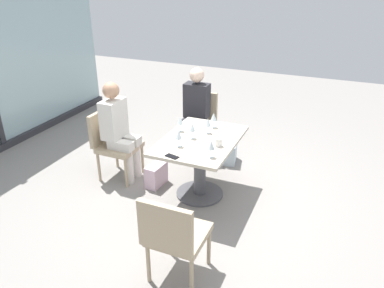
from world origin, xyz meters
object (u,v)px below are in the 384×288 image
(handbag_0, at_px, (230,153))
(handbag_1, at_px, (156,175))
(dining_table_main, at_px, (200,155))
(wine_glass_4, at_px, (214,117))
(person_near_window, at_px, (119,127))
(wine_glass_0, at_px, (192,127))
(coffee_cup, at_px, (219,142))
(cell_phone_on_table, at_px, (172,156))
(wine_glass_2, at_px, (208,123))
(chair_far_right, at_px, (198,120))
(person_far_right, at_px, (195,109))
(chair_near_window, at_px, (113,141))
(chair_side_end, at_px, (174,234))
(wine_glass_1, at_px, (180,121))
(handbag_2, at_px, (222,147))
(wine_glass_5, at_px, (211,145))
(wine_glass_3, at_px, (179,135))

(handbag_0, distance_m, handbag_1, 1.15)
(dining_table_main, relative_size, wine_glass_4, 6.27)
(person_near_window, relative_size, wine_glass_0, 6.81)
(coffee_cup, bearing_deg, dining_table_main, 70.35)
(cell_phone_on_table, relative_size, handbag_0, 0.48)
(wine_glass_0, bearing_deg, wine_glass_2, -28.09)
(dining_table_main, distance_m, chair_far_right, 1.18)
(chair_far_right, height_order, person_far_right, person_far_right)
(dining_table_main, distance_m, chair_near_window, 1.19)
(chair_side_end, relative_size, wine_glass_0, 4.70)
(person_far_right, distance_m, wine_glass_1, 0.89)
(handbag_2, bearing_deg, wine_glass_1, 175.03)
(chair_side_end, relative_size, wine_glass_1, 4.70)
(wine_glass_5, bearing_deg, handbag_2, 13.94)
(chair_near_window, distance_m, handbag_0, 1.62)
(wine_glass_1, height_order, cell_phone_on_table, wine_glass_1)
(chair_near_window, xyz_separation_m, person_near_window, (-0.00, -0.11, 0.20))
(person_near_window, relative_size, wine_glass_5, 6.81)
(dining_table_main, height_order, chair_side_end, chair_side_end)
(wine_glass_3, xyz_separation_m, handbag_0, (1.20, -0.22, -0.72))
(chair_side_end, relative_size, handbag_1, 2.90)
(wine_glass_2, xyz_separation_m, handbag_0, (0.75, -0.06, -0.72))
(handbag_2, bearing_deg, handbag_0, -118.52)
(dining_table_main, distance_m, coffee_cup, 0.36)
(person_near_window, relative_size, coffee_cup, 14.00)
(handbag_2, bearing_deg, coffee_cup, -155.98)
(chair_near_window, bearing_deg, cell_phone_on_table, -115.35)
(handbag_0, height_order, handbag_1, same)
(chair_near_window, height_order, wine_glass_3, wine_glass_3)
(wine_glass_0, bearing_deg, cell_phone_on_table, 178.83)
(chair_side_end, relative_size, wine_glass_5, 4.70)
(chair_far_right, relative_size, wine_glass_3, 4.70)
(person_near_window, bearing_deg, wine_glass_1, -81.43)
(chair_far_right, bearing_deg, cell_phone_on_table, -167.14)
(chair_side_end, distance_m, handbag_0, 2.33)
(chair_far_right, distance_m, handbag_2, 0.52)
(wine_glass_3, bearing_deg, wine_glass_2, -19.34)
(person_far_right, bearing_deg, handbag_0, -93.91)
(wine_glass_3, height_order, cell_phone_on_table, wine_glass_3)
(chair_side_end, height_order, handbag_2, chair_side_end)
(chair_far_right, height_order, cell_phone_on_table, chair_far_right)
(chair_side_end, bearing_deg, wine_glass_3, 22.72)
(wine_glass_3, xyz_separation_m, coffee_cup, (0.18, -0.39, -0.09))
(chair_near_window, relative_size, handbag_0, 2.90)
(dining_table_main, relative_size, person_far_right, 0.92)
(dining_table_main, relative_size, person_near_window, 0.92)
(chair_near_window, height_order, coffee_cup, chair_near_window)
(wine_glass_3, distance_m, handbag_0, 1.42)
(person_far_right, bearing_deg, wine_glass_2, -148.30)
(handbag_1, relative_size, handbag_2, 1.00)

